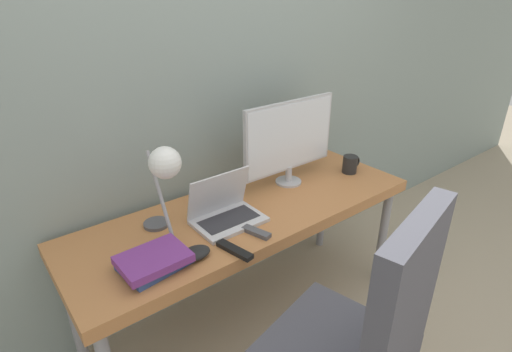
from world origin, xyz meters
TOP-DOWN VIEW (x-y plane):
  - ground_plane at (0.00, 0.00)m, footprint 12.00×12.00m
  - wall_back at (0.00, 0.68)m, footprint 8.00×0.05m
  - desk at (0.00, 0.31)m, footprint 1.79×0.62m
  - laptop at (-0.15, 0.28)m, footprint 0.32×0.22m
  - monitor at (0.35, 0.40)m, footprint 0.60×0.14m
  - desk_lamp at (-0.43, 0.29)m, footprint 0.13×0.29m
  - office_chair at (-0.14, -0.51)m, footprint 0.57×0.57m
  - book_stack at (-0.57, 0.16)m, footprint 0.28×0.22m
  - tv_remote at (-0.11, 0.10)m, footprint 0.08×0.14m
  - media_remote at (-0.26, 0.05)m, footprint 0.07×0.18m
  - mug at (0.73, 0.28)m, footprint 0.13×0.08m
  - game_controller at (-0.41, 0.12)m, footprint 0.13×0.09m

SIDE VIEW (x-z plane):
  - ground_plane at x=0.00m, z-range 0.00..0.00m
  - office_chair at x=-0.14m, z-range 0.06..1.19m
  - desk at x=0.00m, z-range 0.29..1.00m
  - tv_remote at x=-0.11m, z-range 0.71..0.73m
  - media_remote at x=-0.26m, z-range 0.71..0.73m
  - game_controller at x=-0.41m, z-range 0.71..0.75m
  - book_stack at x=-0.57m, z-range 0.71..0.77m
  - laptop at x=-0.15m, z-range 0.64..0.87m
  - mug at x=0.73m, z-range 0.71..0.81m
  - monitor at x=0.35m, z-range 0.74..1.20m
  - desk_lamp at x=-0.43m, z-range 0.82..1.26m
  - wall_back at x=0.00m, z-range 0.00..2.60m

